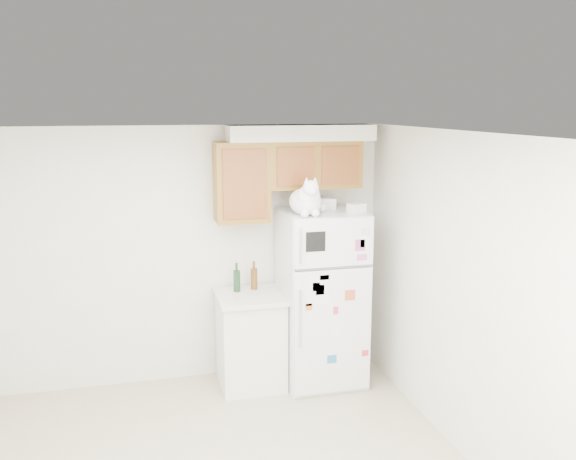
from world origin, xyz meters
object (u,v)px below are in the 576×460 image
object	(u,v)px
refrigerator	(321,298)
cat	(307,200)
base_counter	(251,339)
storage_box_back	(327,203)
storage_box_front	(356,208)
bottle_green	(237,277)
bottle_amber	(254,275)

from	to	relation	value
refrigerator	cat	size ratio (longest dim) A/B	3.26
base_counter	storage_box_back	xyz separation A→B (m)	(0.79, 0.09, 1.29)
refrigerator	storage_box_back	xyz separation A→B (m)	(0.10, 0.16, 0.90)
refrigerator	base_counter	distance (m)	0.79
storage_box_back	refrigerator	bearing A→B (deg)	-98.80
storage_box_front	bottle_green	world-z (taller)	storage_box_front
base_counter	storage_box_front	bearing A→B (deg)	-13.30
refrigerator	bottle_green	bearing A→B (deg)	167.09
base_counter	bottle_amber	size ratio (longest dim) A/B	3.27
base_counter	bottle_green	bearing A→B (deg)	134.58
base_counter	storage_box_back	world-z (taller)	storage_box_back
bottle_green	cat	bearing A→B (deg)	-28.54
refrigerator	cat	xyz separation A→B (m)	(-0.20, -0.14, 0.99)
refrigerator	bottle_green	distance (m)	0.84
refrigerator	bottle_green	xyz separation A→B (m)	(-0.80, 0.18, 0.21)
storage_box_front	bottle_amber	world-z (taller)	storage_box_front
base_counter	bottle_green	world-z (taller)	bottle_green
cat	base_counter	bearing A→B (deg)	156.20
cat	bottle_green	bearing A→B (deg)	151.46
storage_box_back	bottle_amber	xyz separation A→B (m)	(-0.72, 0.05, -0.69)
base_counter	bottle_amber	bearing A→B (deg)	64.22
cat	storage_box_front	world-z (taller)	cat
cat	storage_box_back	size ratio (longest dim) A/B	2.90
storage_box_back	bottle_amber	bearing A→B (deg)	-161.21
bottle_green	bottle_amber	xyz separation A→B (m)	(0.18, 0.03, -0.00)
cat	bottle_green	size ratio (longest dim) A/B	1.84
bottle_green	bottle_amber	bearing A→B (deg)	9.93
cat	storage_box_back	bearing A→B (deg)	46.03
refrigerator	storage_box_front	world-z (taller)	storage_box_front
cat	bottle_amber	xyz separation A→B (m)	(-0.43, 0.36, -0.78)
storage_box_back	bottle_amber	world-z (taller)	storage_box_back
storage_box_back	bottle_amber	size ratio (longest dim) A/B	0.64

